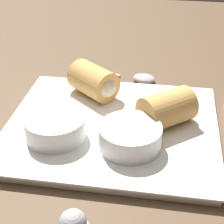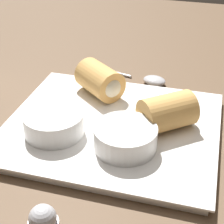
{
  "view_description": "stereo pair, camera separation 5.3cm",
  "coord_description": "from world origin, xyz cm",
  "views": [
    {
      "loc": [
        -5.03,
        45.94,
        34.32
      ],
      "look_at": [
        2.07,
        1.28,
        5.56
      ],
      "focal_mm": 60.0,
      "sensor_mm": 36.0,
      "label": 1
    },
    {
      "loc": [
        -10.16,
        44.82,
        34.32
      ],
      "look_at": [
        2.07,
        1.28,
        5.56
      ],
      "focal_mm": 60.0,
      "sensor_mm": 36.0,
      "label": 2
    }
  ],
  "objects": [
    {
      "name": "table_surface",
      "position": [
        0.0,
        0.0,
        1.0
      ],
      "size": [
        180.0,
        140.0,
        2.0
      ],
      "color": "brown",
      "rests_on": "ground"
    },
    {
      "name": "serving_plate",
      "position": [
        2.07,
        1.28,
        2.76
      ],
      "size": [
        30.61,
        26.37,
        1.5
      ],
      "color": "white",
      "rests_on": "table_surface"
    },
    {
      "name": "roll_front_left",
      "position": [
        6.05,
        -6.49,
        6.07
      ],
      "size": [
        9.03,
        8.65,
        5.14
      ],
      "color": "#DBA356",
      "rests_on": "serving_plate"
    },
    {
      "name": "roll_front_right",
      "position": [
        -6.03,
        -0.3,
        6.07
      ],
      "size": [
        9.01,
        8.7,
        5.14
      ],
      "color": "#DBA356",
      "rests_on": "serving_plate"
    },
    {
      "name": "dipping_bowl_near",
      "position": [
        -1.12,
        6.12,
        5.21
      ],
      "size": [
        8.42,
        8.42,
        3.15
      ],
      "color": "white",
      "rests_on": "serving_plate"
    },
    {
      "name": "dipping_bowl_far",
      "position": [
        9.29,
        5.52,
        5.21
      ],
      "size": [
        8.42,
        8.42,
        3.15
      ],
      "color": "white",
      "rests_on": "serving_plate"
    },
    {
      "name": "spoon",
      "position": [
        -0.09,
        -15.65,
        2.67
      ],
      "size": [
        17.36,
        6.29,
        1.45
      ],
      "color": "#B2B2B7",
      "rests_on": "table_surface"
    }
  ]
}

